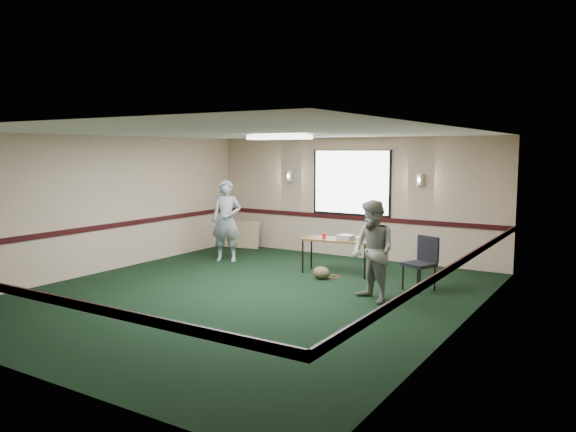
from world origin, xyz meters
The scene contains 13 objects.
ground centered at (0.00, 0.00, 0.00)m, with size 8.00×8.00×0.00m, color black.
room_shell centered at (0.00, 2.12, 1.58)m, with size 8.00×8.02×8.00m.
folding_table centered at (0.54, 2.24, 0.64)m, with size 1.44×0.71×0.69m.
projector centered at (0.74, 2.23, 0.74)m, with size 0.29×0.24×0.10m, color #9D9BA4.
game_console centered at (0.92, 2.48, 0.71)m, with size 0.18×0.15×0.05m, color white.
red_cup centered at (0.32, 2.12, 0.74)m, with size 0.07×0.07×0.11m, color red.
water_bottle centered at (1.12, 2.16, 0.78)m, with size 0.06×0.06×0.19m, color #97CDF8.
duffel_bag centered at (0.51, 1.67, 0.12)m, with size 0.34×0.25×0.24m, color #4B462A.
cable_coil centered at (0.59, 1.92, 0.01)m, with size 0.32×0.32×0.02m, color red.
folded_table centered at (-3.00, 3.60, 0.34)m, with size 1.32×0.06×0.68m, color tan.
conference_chair centered at (2.38, 1.91, 0.54)m, with size 0.60×0.61×0.93m.
person_left centered at (-2.09, 2.11, 0.89)m, with size 0.65×0.42×1.77m, color #436993.
person_right centered at (1.95, 0.72, 0.81)m, with size 0.79×0.62×1.63m, color slate.
Camera 1 is at (5.46, -7.44, 2.41)m, focal length 35.00 mm.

